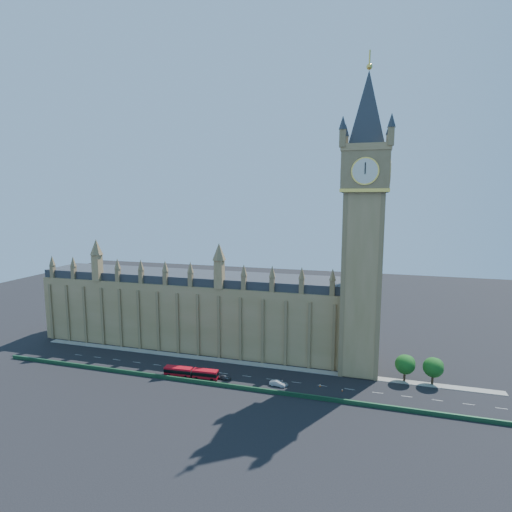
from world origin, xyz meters
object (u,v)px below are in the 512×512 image
(car_grey, at_px, (225,377))
(car_white, at_px, (281,384))
(red_bus, at_px, (191,373))
(car_silver, at_px, (278,383))

(car_grey, distance_m, car_white, 17.87)
(car_grey, height_order, car_white, car_grey)
(car_grey, relative_size, car_white, 0.88)
(red_bus, height_order, car_white, red_bus)
(car_silver, relative_size, car_white, 1.11)
(red_bus, xyz_separation_m, car_white, (28.54, 2.41, -0.93))
(car_silver, xyz_separation_m, car_white, (0.91, 0.48, -0.16))
(red_bus, bearing_deg, car_silver, 1.33)
(red_bus, distance_m, car_silver, 27.71)
(red_bus, relative_size, car_grey, 4.54)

